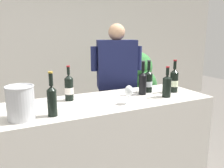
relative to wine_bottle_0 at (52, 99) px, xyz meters
name	(u,v)px	position (x,y,z in m)	size (l,w,h in m)	color
wall_back	(50,41)	(0.53, 2.79, 0.34)	(8.00, 0.10, 2.80)	beige
counter	(107,147)	(0.53, 0.19, -0.59)	(1.96, 0.68, 0.93)	beige
wine_bottle_0	(52,99)	(0.00, 0.00, 0.00)	(0.07, 0.07, 0.33)	black
wine_bottle_1	(148,81)	(1.05, 0.29, -0.01)	(0.08, 0.08, 0.33)	black
wine_bottle_2	(174,80)	(1.30, 0.18, 0.00)	(0.08, 0.08, 0.34)	black
wine_bottle_3	(167,85)	(1.10, 0.05, -0.01)	(0.08, 0.08, 0.30)	black
wine_bottle_4	(143,82)	(0.94, 0.24, 0.00)	(0.08, 0.08, 0.34)	black
wine_bottle_5	(69,88)	(0.22, 0.35, -0.01)	(0.08, 0.08, 0.32)	black
wine_glass	(129,91)	(0.66, 0.02, -0.02)	(0.07, 0.07, 0.16)	silver
ice_bucket	(21,103)	(-0.21, 0.03, 0.00)	(0.20, 0.20, 0.25)	silver
person_server	(116,94)	(0.93, 0.78, -0.26)	(0.60, 0.36, 1.65)	black
potted_shrub	(137,80)	(1.50, 1.24, -0.21)	(0.59, 0.59, 1.27)	brown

